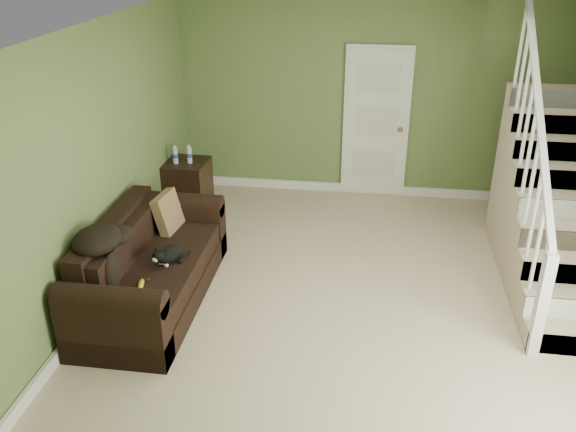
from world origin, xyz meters
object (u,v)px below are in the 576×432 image
(cat, at_px, (169,255))
(banana, at_px, (141,284))
(sofa, at_px, (149,270))
(side_table, at_px, (186,186))

(cat, distance_m, banana, 0.46)
(banana, bearing_deg, cat, 64.40)
(sofa, xyz_separation_m, banana, (0.13, -0.50, 0.16))
(side_table, height_order, banana, side_table)
(banana, bearing_deg, side_table, 87.20)
(sofa, height_order, banana, sofa)
(sofa, relative_size, cat, 4.67)
(sofa, xyz_separation_m, side_table, (-0.25, 2.08, 0.01))
(side_table, distance_m, banana, 2.61)
(sofa, relative_size, side_table, 2.41)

